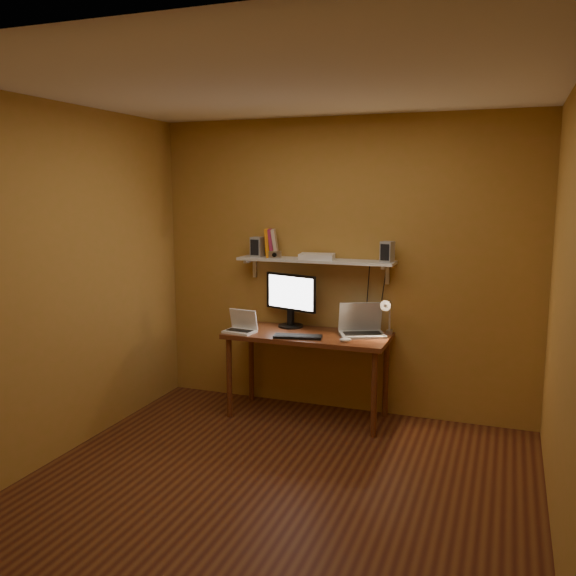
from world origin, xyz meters
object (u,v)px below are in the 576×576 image
at_px(mouse, 346,340).
at_px(speaker_left, 257,247).
at_px(wall_shelf, 315,261).
at_px(laptop, 361,326).
at_px(netbook, 241,326).
at_px(keyboard, 298,337).
at_px(desk, 308,343).
at_px(shelf_camera, 275,255).
at_px(router, 317,256).
at_px(monitor, 291,297).
at_px(speaker_right, 387,252).
at_px(desk_lamp, 387,312).

xyz_separation_m(mouse, speaker_left, (-0.93, 0.36, 0.70)).
distance_m(wall_shelf, speaker_left, 0.56).
bearing_deg(laptop, speaker_left, 151.45).
height_order(netbook, keyboard, netbook).
relative_size(keyboard, speaker_left, 2.25).
distance_m(desk, speaker_left, 0.99).
bearing_deg(shelf_camera, desk, -19.20).
xyz_separation_m(netbook, router, (0.58, 0.33, 0.60)).
height_order(desk, netbook, netbook).
bearing_deg(router, monitor, 177.45).
distance_m(mouse, speaker_left, 1.21).
distance_m(monitor, shelf_camera, 0.41).
xyz_separation_m(speaker_right, router, (-0.62, -0.00, -0.06)).
bearing_deg(desk, monitor, 140.12).
relative_size(laptop, mouse, 4.68).
xyz_separation_m(wall_shelf, router, (0.02, -0.02, 0.04)).
bearing_deg(netbook, speaker_left, 94.65).
bearing_deg(desk, desk_lamp, 10.81).
relative_size(desk_lamp, router, 1.26).
bearing_deg(keyboard, speaker_left, 134.25).
xyz_separation_m(laptop, speaker_left, (-0.99, 0.06, 0.64)).
distance_m(netbook, keyboard, 0.53).
distance_m(monitor, mouse, 0.75).
height_order(wall_shelf, router, router).
relative_size(desk, laptop, 3.11).
distance_m(mouse, speaker_right, 0.82).
distance_m(desk, monitor, 0.46).
distance_m(laptop, desk_lamp, 0.26).
distance_m(speaker_left, speaker_right, 1.18).
height_order(monitor, mouse, monitor).
xyz_separation_m(keyboard, desk_lamp, (0.69, 0.30, 0.20)).
distance_m(desk, router, 0.76).
bearing_deg(desk_lamp, router, 175.31).
bearing_deg(router, keyboard, -97.87).
bearing_deg(keyboard, router, 71.33).
distance_m(speaker_left, router, 0.57).
xyz_separation_m(keyboard, speaker_right, (0.66, 0.36, 0.70)).
bearing_deg(keyboard, desk, 69.95).
distance_m(shelf_camera, router, 0.37).
height_order(laptop, keyboard, laptop).
bearing_deg(mouse, desk_lamp, 29.28).
xyz_separation_m(laptop, keyboard, (-0.47, -0.30, -0.06)).
distance_m(wall_shelf, desk_lamp, 0.77).
bearing_deg(keyboard, shelf_camera, 126.15).
bearing_deg(shelf_camera, keyboard, -43.05).
bearing_deg(laptop, router, 147.11).
height_order(desk_lamp, speaker_right, speaker_right).
xyz_separation_m(monitor, speaker_left, (-0.32, -0.01, 0.44)).
distance_m(monitor, speaker_left, 0.55).
height_order(monitor, speaker_left, speaker_left).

